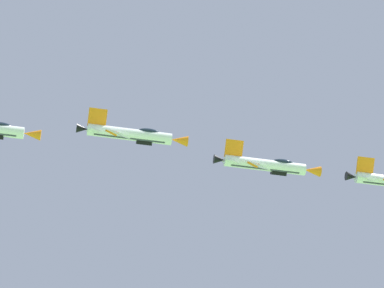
{
  "coord_description": "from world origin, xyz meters",
  "views": [
    {
      "loc": [
        -1.54,
        -5.74,
        1.84
      ],
      "look_at": [
        16.69,
        82.95,
        81.26
      ],
      "focal_mm": 77.99,
      "sensor_mm": 36.0,
      "label": 1
    }
  ],
  "objects": [
    {
      "name": "fighter_jet_left_wing",
      "position": [
        27.74,
        82.93,
        79.09
      ],
      "size": [
        15.93,
        8.3,
        6.81
      ],
      "rotation": [
        0.0,
        0.73,
        4.69
      ],
      "color": "white"
    },
    {
      "name": "fighter_jet_right_wing",
      "position": [
        7.77,
        82.11,
        80.73
      ],
      "size": [
        15.93,
        8.26,
        6.85
      ],
      "rotation": [
        0.0,
        0.73,
        4.69
      ],
      "color": "white"
    }
  ]
}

